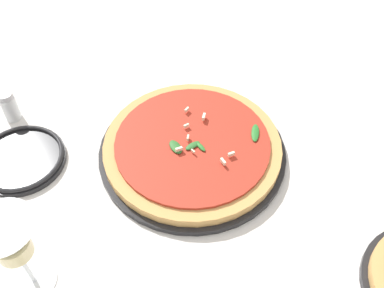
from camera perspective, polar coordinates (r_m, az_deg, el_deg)
The scene contains 5 objects.
ground_plane at distance 0.86m, azimuth 0.02°, elevation -1.03°, with size 6.00×6.00×0.00m, color silver.
pizza_arugula_main at distance 0.85m, azimuth 0.01°, elevation -0.57°, with size 0.35×0.35×0.05m.
wine_glass at distance 0.66m, azimuth -22.05°, elevation -11.55°, with size 0.09×0.09×0.16m.
side_plate_white at distance 0.90m, azimuth -20.89°, elevation -1.77°, with size 0.17×0.17×0.02m.
shaker_pepper at distance 0.97m, azimuth -22.18°, elevation 4.49°, with size 0.03×0.03×0.07m.
Camera 1 is at (0.03, 0.55, 0.66)m, focal length 42.00 mm.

